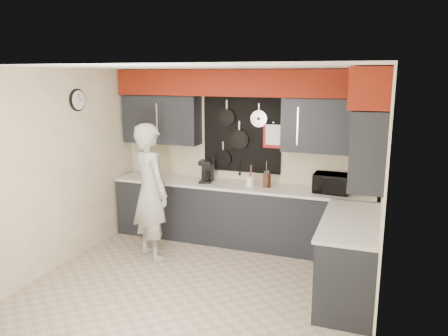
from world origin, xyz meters
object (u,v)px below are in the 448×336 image
at_px(utensil_crock, 250,181).
at_px(coffee_maker, 206,171).
at_px(knife_block, 267,181).
at_px(person, 150,192).
at_px(microwave, 332,183).

height_order(utensil_crock, coffee_maker, coffee_maker).
height_order(knife_block, coffee_maker, coffee_maker).
xyz_separation_m(knife_block, person, (-1.41, -0.89, -0.07)).
bearing_deg(utensil_crock, person, -142.35).
height_order(knife_block, utensil_crock, knife_block).
xyz_separation_m(microwave, utensil_crock, (-1.17, -0.01, -0.06)).
height_order(microwave, coffee_maker, coffee_maker).
bearing_deg(microwave, coffee_maker, -177.36).
bearing_deg(knife_block, microwave, 14.85).
distance_m(knife_block, person, 1.67).
bearing_deg(person, knife_block, -116.94).
bearing_deg(knife_block, person, -133.58).
bearing_deg(knife_block, utensil_crock, -166.48).
height_order(knife_block, person, person).
bearing_deg(coffee_maker, microwave, -11.00).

